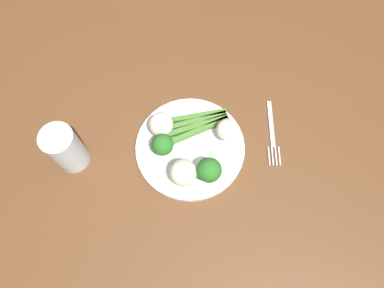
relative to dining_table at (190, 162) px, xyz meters
The scene contains 12 objects.
ground_plane 0.69m from the dining_table, ahead, with size 6.00×6.00×0.02m, color #B7A88E.
dining_table is the anchor object (origin of this frame).
chair 0.73m from the dining_table, 76.87° to the right, with size 0.49×0.49×0.87m.
plate 0.10m from the dining_table, 137.17° to the right, with size 0.25×0.25×0.01m, color white.
asparagus_bundle 0.13m from the dining_table, 102.62° to the right, with size 0.16×0.09×0.01m.
broccoli_near_center 0.17m from the dining_table, 120.69° to the left, with size 0.05×0.05×0.07m.
broccoli_back_right 0.15m from the dining_table, ahead, with size 0.05×0.05×0.06m.
cauliflower_back 0.16m from the dining_table, 78.90° to the left, with size 0.06×0.06×0.06m, color silver.
cauliflower_front 0.16m from the dining_table, 159.49° to the right, with size 0.05×0.05×0.05m, color silver.
cauliflower_left 0.16m from the dining_table, 32.36° to the right, with size 0.06×0.06×0.06m, color silver.
fork 0.22m from the dining_table, 168.45° to the right, with size 0.03×0.17×0.00m.
water_glass 0.31m from the dining_table, ahead, with size 0.07×0.07×0.12m, color silver.
Camera 1 is at (-0.01, 0.29, 1.52)m, focal length 32.24 mm.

